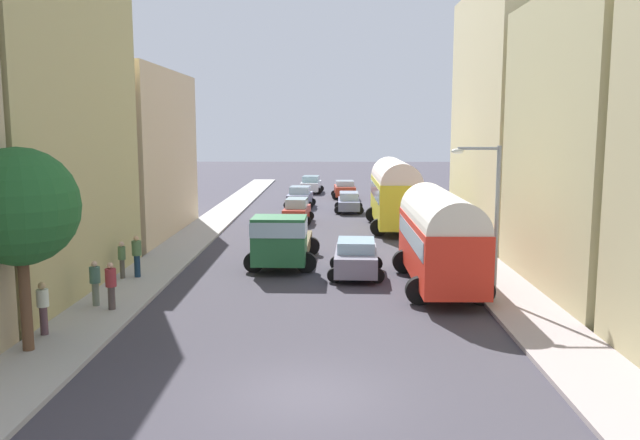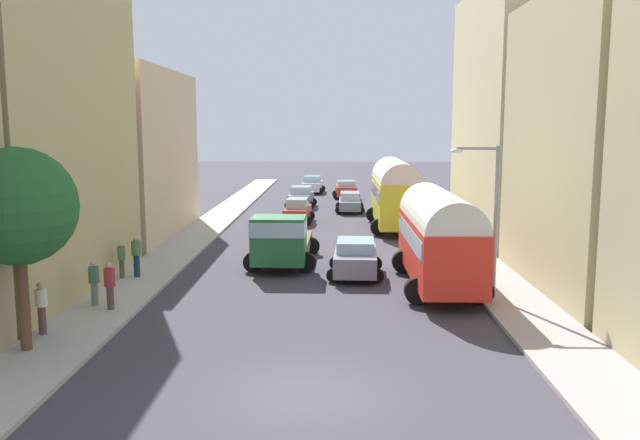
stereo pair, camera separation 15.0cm
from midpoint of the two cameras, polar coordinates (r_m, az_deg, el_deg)
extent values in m
plane|color=#3B3841|center=(42.11, 0.09, -0.44)|extent=(154.00, 154.00, 0.00)
cube|color=#A8A49F|center=(42.82, -9.66, -0.32)|extent=(2.50, 70.00, 0.14)
cube|color=#A19392|center=(42.62, 9.88, -0.36)|extent=(2.50, 70.00, 0.14)
cube|color=tan|center=(27.18, -25.72, 8.14)|extent=(5.94, 12.02, 13.34)
cube|color=#CEB38D|center=(39.37, -16.81, 5.57)|extent=(5.67, 12.62, 9.52)
cube|color=tan|center=(27.20, 24.22, 6.08)|extent=(5.59, 10.56, 11.31)
cube|color=#CABD8D|center=(38.66, 17.01, 8.84)|extent=(5.36, 12.50, 13.99)
cube|color=red|center=(26.00, 10.27, -2.39)|extent=(2.34, 8.15, 2.21)
cylinder|color=silver|center=(25.82, 10.33, 0.02)|extent=(2.29, 7.99, 2.27)
cube|color=#99B7C6|center=(25.91, 10.30, -1.33)|extent=(2.38, 7.50, 0.71)
cylinder|color=black|center=(28.52, 7.23, -3.64)|extent=(1.00, 0.35, 1.00)
cylinder|color=black|center=(28.83, 11.58, -3.62)|extent=(1.00, 0.35, 1.00)
cylinder|color=black|center=(23.63, 8.53, -6.15)|extent=(1.00, 0.35, 1.00)
cylinder|color=black|center=(24.01, 13.76, -6.06)|extent=(1.00, 0.35, 1.00)
cube|color=yellow|center=(40.71, 6.45, 1.75)|extent=(2.51, 9.03, 2.58)
cylinder|color=silver|center=(40.58, 6.48, 3.56)|extent=(2.46, 8.85, 2.41)
cube|color=#99B7C6|center=(40.65, 6.47, 2.55)|extent=(2.56, 8.31, 0.83)
cylinder|color=black|center=(43.54, 4.56, 0.48)|extent=(1.00, 0.35, 1.00)
cylinder|color=black|center=(43.74, 7.62, 0.47)|extent=(1.00, 0.35, 1.00)
cylinder|color=black|center=(38.02, 5.04, -0.64)|extent=(1.00, 0.35, 1.00)
cylinder|color=black|center=(38.25, 8.54, -0.65)|extent=(1.00, 0.35, 1.00)
cube|color=#236035|center=(28.06, -3.74, -1.78)|extent=(2.33, 1.93, 2.03)
cube|color=#99B7C6|center=(27.97, -3.75, -0.63)|extent=(2.37, 2.01, 0.65)
cube|color=brown|center=(31.40, -3.12, -2.08)|extent=(2.38, 4.72, 0.55)
ellipsoid|color=beige|center=(30.46, -2.86, -1.38)|extent=(0.92, 0.79, 0.52)
ellipsoid|color=beige|center=(30.59, -2.56, -1.31)|extent=(0.76, 0.89, 0.55)
ellipsoid|color=beige|center=(31.19, -3.33, -1.10)|extent=(0.85, 0.69, 0.58)
ellipsoid|color=beige|center=(29.80, -4.43, -1.01)|extent=(1.04, 1.12, 0.47)
ellipsoid|color=#EAE7C4|center=(30.62, -4.21, -0.60)|extent=(1.07, 1.19, 0.54)
ellipsoid|color=beige|center=(30.33, -2.47, -0.75)|extent=(0.78, 0.96, 0.51)
cylinder|color=black|center=(28.36, -1.37, -3.75)|extent=(0.90, 0.32, 0.90)
cylinder|color=black|center=(28.59, -5.97, -3.70)|extent=(0.90, 0.32, 0.90)
cylinder|color=black|center=(32.22, -0.95, -2.30)|extent=(0.90, 0.31, 0.90)
cylinder|color=black|center=(32.42, -5.00, -2.27)|extent=(0.90, 0.31, 0.90)
cube|color=#B63526|center=(43.03, -2.14, 0.62)|extent=(1.73, 4.02, 0.77)
cube|color=#A4C3C3|center=(42.95, -2.15, 1.52)|extent=(1.44, 2.12, 0.60)
cylinder|color=black|center=(41.80, -1.30, -0.09)|extent=(0.60, 0.21, 0.60)
cylinder|color=black|center=(41.97, -3.35, -0.07)|extent=(0.60, 0.21, 0.60)
cylinder|color=black|center=(44.21, -0.99, 0.36)|extent=(0.60, 0.21, 0.60)
cylinder|color=black|center=(44.37, -2.93, 0.38)|extent=(0.60, 0.21, 0.60)
cube|color=slate|center=(51.33, -1.85, 1.89)|extent=(1.96, 3.91, 0.84)
cube|color=#A3BECD|center=(51.26, -1.86, 2.66)|extent=(1.64, 2.08, 0.56)
cylinder|color=black|center=(50.12, -1.03, 1.29)|extent=(0.60, 0.21, 0.60)
cylinder|color=black|center=(50.32, -2.97, 1.31)|extent=(0.60, 0.21, 0.60)
cylinder|color=black|center=(52.45, -0.77, 1.60)|extent=(0.60, 0.21, 0.60)
cylinder|color=black|center=(52.64, -2.63, 1.61)|extent=(0.60, 0.21, 0.60)
cube|color=silver|center=(62.61, -0.86, 3.01)|extent=(1.99, 4.31, 0.81)
cube|color=#8EB6BE|center=(62.55, -0.87, 3.64)|extent=(1.65, 2.28, 0.56)
cylinder|color=black|center=(61.27, -0.19, 2.55)|extent=(0.60, 0.21, 0.60)
cylinder|color=black|center=(61.44, -1.78, 2.56)|extent=(0.60, 0.21, 0.60)
cylinder|color=black|center=(63.86, 0.02, 2.78)|extent=(0.60, 0.21, 0.60)
cylinder|color=black|center=(64.02, -1.51, 2.79)|extent=(0.60, 0.21, 0.60)
cube|color=gray|center=(27.72, 3.02, -3.55)|extent=(1.92, 3.99, 0.83)
cube|color=#93B6C8|center=(27.59, 3.03, -2.23)|extent=(1.63, 2.10, 0.47)
cylinder|color=black|center=(29.00, 1.30, -3.78)|extent=(0.60, 0.21, 0.60)
cylinder|color=black|center=(28.99, 4.77, -3.82)|extent=(0.60, 0.21, 0.60)
cylinder|color=black|center=(26.63, 1.11, -4.87)|extent=(0.60, 0.21, 0.60)
cylinder|color=black|center=(26.62, 4.89, -4.90)|extent=(0.60, 0.21, 0.60)
cube|color=slate|center=(48.58, 2.45, 1.43)|extent=(1.62, 4.22, 0.67)
cube|color=#A4B2CA|center=(48.52, 2.46, 2.14)|extent=(1.41, 2.20, 0.55)
cylinder|color=black|center=(49.91, 1.54, 1.26)|extent=(0.60, 0.21, 0.60)
cylinder|color=black|center=(49.93, 3.33, 1.25)|extent=(0.60, 0.21, 0.60)
cylinder|color=black|center=(47.33, 1.52, 0.88)|extent=(0.60, 0.21, 0.60)
cylinder|color=black|center=(47.35, 3.41, 0.87)|extent=(0.60, 0.21, 0.60)
cube|color=#AC3420|center=(57.84, 2.11, 2.60)|extent=(1.89, 3.71, 0.85)
cube|color=#A0B3BD|center=(57.78, 2.11, 3.25)|extent=(1.61, 1.95, 0.46)
cylinder|color=black|center=(58.97, 1.19, 2.33)|extent=(0.60, 0.21, 0.60)
cylinder|color=black|center=(59.06, 2.89, 2.33)|extent=(0.60, 0.21, 0.60)
cylinder|color=black|center=(56.71, 1.28, 2.09)|extent=(0.60, 0.21, 0.60)
cylinder|color=black|center=(56.82, 3.05, 2.09)|extent=(0.60, 0.21, 0.60)
cylinder|color=slate|center=(24.16, -19.20, -7.26)|extent=(0.20, 0.20, 0.14)
cylinder|color=slate|center=(24.04, -19.26, -6.16)|extent=(0.27, 0.27, 0.81)
cylinder|color=#406859|center=(23.89, -19.34, -4.57)|extent=(0.42, 0.42, 0.56)
sphere|color=tan|center=(23.81, -19.38, -3.67)|extent=(0.20, 0.20, 0.20)
cylinder|color=#553D44|center=(21.47, -23.19, -9.40)|extent=(0.19, 0.19, 0.14)
cylinder|color=#553D44|center=(21.33, -23.27, -8.11)|extent=(0.30, 0.30, 0.86)
cylinder|color=silver|center=(21.16, -23.37, -6.30)|extent=(0.46, 0.46, 0.53)
sphere|color=tan|center=(21.07, -23.43, -5.32)|extent=(0.22, 0.22, 0.22)
cylinder|color=#4C4941|center=(28.05, -17.07, -5.04)|extent=(0.17, 0.17, 0.14)
cylinder|color=#4C4941|center=(27.95, -17.11, -4.12)|extent=(0.28, 0.28, 0.78)
cylinder|color=#486B42|center=(27.82, -17.16, -2.79)|extent=(0.43, 0.43, 0.53)
sphere|color=tan|center=(27.76, -17.20, -2.04)|extent=(0.21, 0.21, 0.21)
cylinder|color=#4B3E3D|center=(23.51, -17.95, -7.62)|extent=(0.20, 0.20, 0.14)
cylinder|color=#4B3E3D|center=(23.39, -18.00, -6.52)|extent=(0.31, 0.31, 0.80)
cylinder|color=maroon|center=(23.22, -18.08, -4.83)|extent=(0.47, 0.47, 0.62)
sphere|color=tan|center=(23.14, -18.12, -3.83)|extent=(0.21, 0.21, 0.21)
cylinder|color=#183048|center=(28.11, -15.85, -4.96)|extent=(0.21, 0.21, 0.14)
cylinder|color=#183048|center=(28.00, -15.89, -3.91)|extent=(0.34, 0.34, 0.91)
cylinder|color=#4A6D43|center=(27.86, -15.96, -2.39)|extent=(0.52, 0.52, 0.60)
sphere|color=tan|center=(27.79, -15.99, -1.56)|extent=(0.21, 0.21, 0.21)
cylinder|color=gray|center=(24.13, 15.07, -0.41)|extent=(0.16, 0.16, 5.66)
cylinder|color=gray|center=(23.71, 13.57, 6.13)|extent=(1.48, 0.11, 0.11)
ellipsoid|color=silver|center=(23.57, 11.80, 5.93)|extent=(0.44, 0.28, 0.20)
cylinder|color=brown|center=(19.86, -24.62, -6.65)|extent=(0.31, 0.31, 2.97)
sphere|color=#225B28|center=(19.38, -25.09, 1.09)|extent=(3.23, 3.23, 3.23)
camera|label=1|loc=(0.07, -90.13, -0.02)|focal=36.45mm
camera|label=2|loc=(0.07, 89.87, 0.02)|focal=36.45mm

